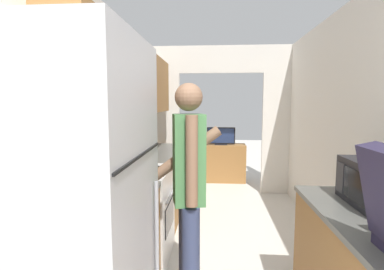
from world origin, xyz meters
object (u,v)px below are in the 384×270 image
(range_oven, at_px, (138,214))
(microwave, at_px, (382,185))
(tv_cabinet, at_px, (221,163))
(television, at_px, (221,136))
(knife, at_px, (142,160))
(person, at_px, (189,194))
(refrigerator, at_px, (63,241))

(range_oven, relative_size, microwave, 1.97)
(tv_cabinet, relative_size, television, 1.76)
(range_oven, bearing_deg, microwave, -26.29)
(knife, bearing_deg, person, -27.11)
(microwave, distance_m, tv_cabinet, 4.12)
(knife, bearing_deg, microwave, -0.97)
(person, xyz_separation_m, television, (0.30, 3.78, -0.01))
(refrigerator, bearing_deg, knife, 94.00)
(microwave, bearing_deg, knife, 143.37)
(tv_cabinet, distance_m, television, 0.54)
(person, xyz_separation_m, microwave, (1.23, -0.13, 0.13))
(range_oven, bearing_deg, knife, 99.15)
(refrigerator, distance_m, person, 0.94)
(person, relative_size, microwave, 3.22)
(knife, bearing_deg, range_oven, -45.20)
(refrigerator, relative_size, knife, 6.42)
(tv_cabinet, bearing_deg, range_oven, -105.87)
(microwave, distance_m, television, 4.02)
(range_oven, height_order, television, television)
(person, relative_size, tv_cabinet, 1.75)
(range_oven, xyz_separation_m, person, (0.57, -0.76, 0.45))
(microwave, relative_size, knife, 1.83)
(refrigerator, bearing_deg, microwave, 20.69)
(television, height_order, knife, television)
(refrigerator, xyz_separation_m, tv_cabinet, (0.81, 4.61, -0.55))
(range_oven, bearing_deg, refrigerator, -87.72)
(range_oven, height_order, knife, range_oven)
(person, distance_m, tv_cabinet, 3.87)
(range_oven, relative_size, tv_cabinet, 1.07)
(tv_cabinet, bearing_deg, television, -90.00)
(tv_cabinet, bearing_deg, microwave, -76.77)
(microwave, bearing_deg, refrigerator, -159.31)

